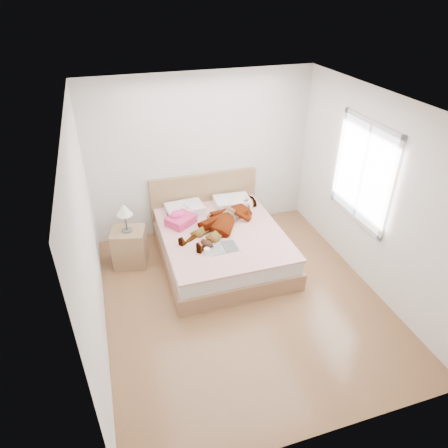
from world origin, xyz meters
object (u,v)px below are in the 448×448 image
object	(u,v)px
woman	(225,217)
bed	(220,241)
coffee_mug	(207,251)
plush_toy	(207,244)
towel	(180,219)
nightstand	(129,244)
phone	(186,205)
magazine	(223,248)

from	to	relation	value
woman	bed	bearing A→B (deg)	-80.36
coffee_mug	plush_toy	xyz separation A→B (m)	(0.03, 0.14, 0.01)
bed	towel	bearing A→B (deg)	149.34
woman	nightstand	size ratio (longest dim) A/B	1.69
phone	plush_toy	world-z (taller)	phone
towel	phone	bearing A→B (deg)	52.83
woman	coffee_mug	size ratio (longest dim) A/B	14.52
magazine	phone	bearing A→B (deg)	105.29
towel	magazine	bearing A→B (deg)	-62.59
phone	towel	distance (m)	0.27
phone	towel	xyz separation A→B (m)	(-0.15, -0.20, -0.11)
plush_toy	phone	bearing A→B (deg)	94.20
towel	nightstand	bearing A→B (deg)	-174.85
phone	bed	size ratio (longest dim) A/B	0.05
magazine	nightstand	size ratio (longest dim) A/B	0.44
coffee_mug	bed	bearing A→B (deg)	57.63
towel	magazine	distance (m)	0.93
woman	phone	xyz separation A→B (m)	(-0.50, 0.40, 0.07)
coffee_mug	nightstand	xyz separation A→B (m)	(-0.98, 0.82, -0.22)
towel	coffee_mug	distance (m)	0.91
phone	coffee_mug	bearing A→B (deg)	-126.06
phone	plush_toy	xyz separation A→B (m)	(0.07, -0.94, -0.13)
woman	plush_toy	xyz separation A→B (m)	(-0.43, -0.54, -0.06)
magazine	coffee_mug	world-z (taller)	coffee_mug
bed	plush_toy	xyz separation A→B (m)	(-0.32, -0.42, 0.30)
coffee_mug	plush_toy	bearing A→B (deg)	76.25
towel	nightstand	size ratio (longest dim) A/B	0.50
bed	magazine	distance (m)	0.57
towel	coffee_mug	world-z (taller)	towel
bed	phone	bearing A→B (deg)	127.32
magazine	towel	bearing A→B (deg)	117.41
woman	phone	size ratio (longest dim) A/B	16.99
woman	magazine	distance (m)	0.66
phone	plush_toy	size ratio (longest dim) A/B	0.43
towel	woman	bearing A→B (deg)	-17.54
coffee_mug	nightstand	bearing A→B (deg)	140.38
woman	magazine	world-z (taller)	woman
phone	coffee_mug	world-z (taller)	phone
bed	nightstand	distance (m)	1.37
bed	nightstand	xyz separation A→B (m)	(-1.34, 0.25, 0.06)
bed	plush_toy	distance (m)	0.61
phone	magazine	world-z (taller)	phone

